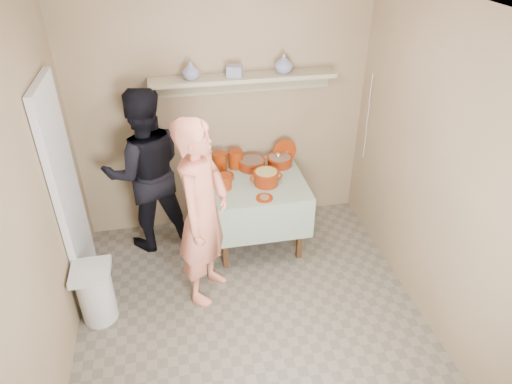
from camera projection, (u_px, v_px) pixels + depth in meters
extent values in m
plane|color=#706858|center=(256.00, 334.00, 3.90)|extent=(3.50, 3.50, 0.00)
cube|color=silver|center=(67.00, 194.00, 3.91)|extent=(0.06, 0.70, 2.00)
cylinder|color=#761D01|center=(220.00, 162.00, 4.69)|extent=(0.15, 0.15, 0.20)
cylinder|color=#761D01|center=(236.00, 159.00, 4.75)|extent=(0.16, 0.16, 0.19)
cylinder|color=#761D01|center=(224.00, 182.00, 4.41)|extent=(0.15, 0.15, 0.15)
cylinder|color=#761D01|center=(227.00, 177.00, 4.59)|extent=(0.15, 0.15, 0.04)
cylinder|color=#761D01|center=(285.00, 151.00, 4.85)|extent=(0.26, 0.08, 0.25)
imported|color=navy|center=(284.00, 63.00, 4.37)|extent=(0.23, 0.23, 0.18)
imported|color=navy|center=(191.00, 70.00, 4.21)|extent=(0.18, 0.18, 0.17)
cube|color=navy|center=(235.00, 71.00, 4.29)|extent=(0.17, 0.14, 0.10)
imported|color=#EC8166|center=(203.00, 214.00, 3.87)|extent=(0.68, 0.76, 1.76)
imported|color=black|center=(146.00, 171.00, 4.52)|extent=(0.93, 0.78, 1.73)
cube|color=#98805D|center=(222.00, 113.00, 4.66)|extent=(3.00, 0.02, 2.60)
cube|color=#98805D|center=(27.00, 234.00, 2.95)|extent=(0.02, 3.50, 2.60)
cube|color=#98805D|center=(451.00, 186.00, 3.45)|extent=(0.02, 3.50, 2.60)
cube|color=silver|center=(256.00, 12.00, 2.50)|extent=(3.00, 3.50, 0.02)
cube|color=#4C2D16|center=(225.00, 238.00, 4.43)|extent=(0.05, 0.05, 0.71)
cube|color=#4C2D16|center=(300.00, 229.00, 4.56)|extent=(0.05, 0.05, 0.71)
cube|color=#4C2D16|center=(215.00, 197.00, 5.06)|extent=(0.05, 0.05, 0.71)
cube|color=#4C2D16|center=(282.00, 190.00, 5.18)|extent=(0.05, 0.05, 0.71)
cube|color=#4C2D16|center=(255.00, 182.00, 4.61)|extent=(0.90, 0.90, 0.04)
cube|color=#1E5932|center=(255.00, 180.00, 4.59)|extent=(0.96, 0.96, 0.01)
cube|color=#1E5932|center=(265.00, 225.00, 4.31)|extent=(0.96, 0.01, 0.44)
cube|color=#1E5932|center=(247.00, 174.00, 5.11)|extent=(0.96, 0.01, 0.44)
cube|color=#1E5932|center=(209.00, 202.00, 4.63)|extent=(0.01, 0.96, 0.44)
cube|color=#1E5932|center=(300.00, 193.00, 4.79)|extent=(0.01, 0.96, 0.44)
cylinder|color=#661301|center=(252.00, 164.00, 4.76)|extent=(0.28, 0.28, 0.09)
cylinder|color=#761D01|center=(252.00, 161.00, 4.73)|extent=(0.30, 0.30, 0.01)
cylinder|color=brown|center=(252.00, 162.00, 4.74)|extent=(0.25, 0.25, 0.05)
cylinder|color=#661301|center=(280.00, 161.00, 4.81)|extent=(0.26, 0.26, 0.09)
cylinder|color=#761D01|center=(280.00, 158.00, 4.79)|extent=(0.28, 0.28, 0.01)
cylinder|color=#8C6B54|center=(280.00, 159.00, 4.79)|extent=(0.23, 0.23, 0.05)
cylinder|color=silver|center=(285.00, 154.00, 4.67)|extent=(0.01, 0.22, 0.16)
sphere|color=silver|center=(278.00, 155.00, 4.80)|extent=(0.07, 0.07, 0.07)
cylinder|color=#661301|center=(266.00, 178.00, 4.47)|extent=(0.24, 0.24, 0.14)
cylinder|color=#761D01|center=(266.00, 172.00, 4.44)|extent=(0.25, 0.25, 0.01)
cylinder|color=tan|center=(266.00, 174.00, 4.44)|extent=(0.21, 0.21, 0.05)
torus|color=#761D01|center=(254.00, 179.00, 4.45)|extent=(0.09, 0.02, 0.09)
torus|color=#761D01|center=(278.00, 176.00, 4.49)|extent=(0.09, 0.02, 0.09)
cylinder|color=#761D01|center=(265.00, 198.00, 4.28)|extent=(0.16, 0.16, 0.02)
cylinder|color=#8C6B54|center=(265.00, 197.00, 4.27)|extent=(0.09, 0.09, 0.01)
cube|color=tan|center=(243.00, 78.00, 4.36)|extent=(1.80, 0.25, 0.04)
cube|color=tan|center=(241.00, 84.00, 4.51)|extent=(1.80, 0.02, 0.18)
cylinder|color=silver|center=(97.00, 296.00, 3.93)|extent=(0.30, 0.30, 0.50)
cube|color=silver|center=(90.00, 272.00, 3.78)|extent=(0.32, 0.32, 0.06)
cylinder|color=silver|center=(371.00, 88.00, 4.55)|extent=(0.01, 0.01, 0.30)
cylinder|color=silver|center=(368.00, 117.00, 4.69)|extent=(0.01, 0.01, 0.30)
cylinder|color=silver|center=(365.00, 144.00, 4.84)|extent=(0.01, 0.01, 0.30)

